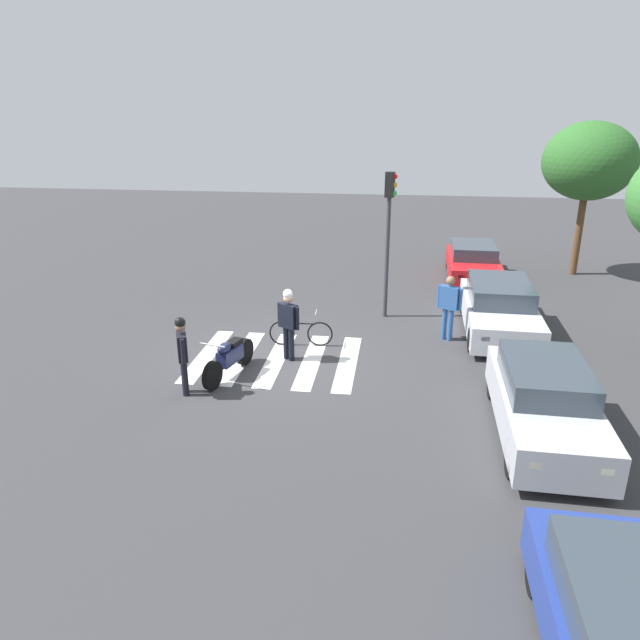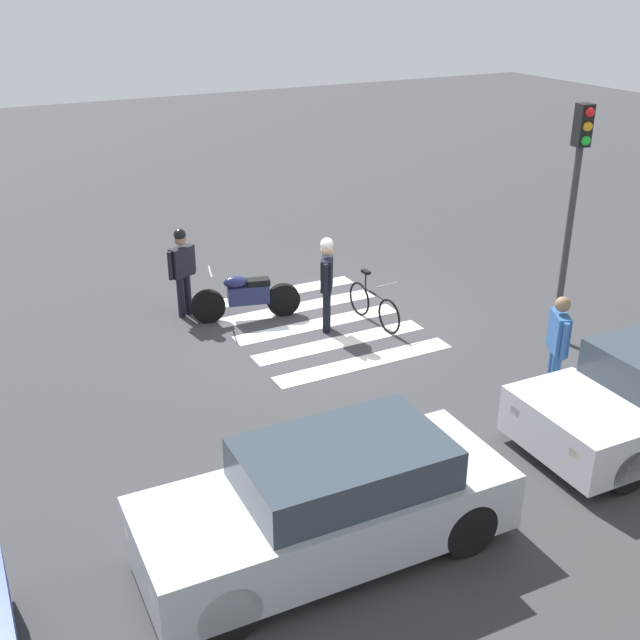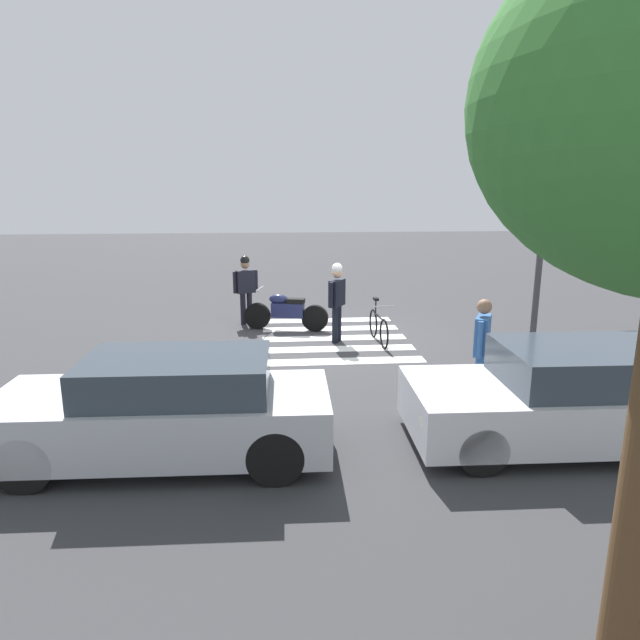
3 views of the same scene
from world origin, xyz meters
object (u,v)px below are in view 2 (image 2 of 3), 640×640
Objects in this scene: leaning_bicycle at (374,305)px; officer_by_motorcycle at (327,277)px; officer_on_foot at (182,266)px; police_motorcycle at (246,297)px; traffic_light_pole at (575,188)px; pedestrian_bystander at (558,342)px; car_silver_sedan at (330,503)px.

officer_by_motorcycle is at bearing -8.26° from leaning_bicycle.
leaning_bicycle is 3.77m from officer_on_foot.
leaning_bicycle is 0.91× the size of officer_by_motorcycle.
traffic_light_pole reaches higher than police_motorcycle.
officer_by_motorcycle is (0.95, -0.14, 0.69)m from leaning_bicycle.
police_motorcycle is at bearing 144.95° from officer_on_foot.
traffic_light_pole is at bearing 147.54° from officer_by_motorcycle.
officer_on_foot is (1.02, -0.71, 0.57)m from police_motorcycle.
officer_by_motorcycle reaches higher than officer_on_foot.
leaning_bicycle is at bearing -39.08° from traffic_light_pole.
pedestrian_bystander is 0.41× the size of car_silver_sedan.
pedestrian_bystander is at bearing 124.49° from officer_on_foot.
leaning_bicycle is 0.94× the size of pedestrian_bystander.
officer_by_motorcycle is at bearing -64.49° from pedestrian_bystander.
officer_by_motorcycle is (-2.15, 1.91, 0.04)m from officer_on_foot.
leaning_bicycle is 6.56m from car_silver_sedan.
pedestrian_bystander is 5.00m from car_silver_sedan.
leaning_bicycle is at bearing 147.29° from police_motorcycle.
officer_on_foot is 1.00× the size of pedestrian_bystander.
police_motorcycle is 1.14× the size of officer_by_motorcycle.
officer_by_motorcycle is 4.42m from pedestrian_bystander.
leaning_bicycle is 0.94× the size of officer_on_foot.
police_motorcycle is 2.47m from leaning_bicycle.
officer_by_motorcycle is at bearing 133.41° from police_motorcycle.
traffic_light_pole reaches higher than leaning_bicycle.
pedestrian_bystander reaches higher than car_silver_sedan.
police_motorcycle is at bearing -104.46° from car_silver_sedan.
officer_on_foot is at bearing -36.17° from traffic_light_pole.
police_motorcycle is at bearing -36.40° from traffic_light_pole.
leaning_bicycle is 4.02m from pedestrian_bystander.
police_motorcycle is 1.25× the size of leaning_bicycle.
officer_by_motorcycle is 0.43× the size of traffic_light_pole.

